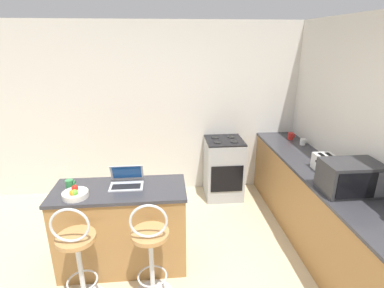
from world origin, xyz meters
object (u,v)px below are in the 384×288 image
(toaster, at_px, (326,164))
(mug_green, at_px, (70,184))
(bar_stool_near, at_px, (78,259))
(stove_range, at_px, (223,168))
(fruit_bowl, at_px, (75,194))
(laptop, at_px, (127,180))
(mug_white, at_px, (303,142))
(mug_red, at_px, (291,136))
(microwave, at_px, (350,177))
(bar_stool_far, at_px, (151,254))

(toaster, height_order, mug_green, toaster)
(bar_stool_near, relative_size, stove_range, 1.15)
(stove_range, height_order, fruit_bowl, fruit_bowl)
(laptop, bearing_deg, toaster, 3.15)
(laptop, height_order, mug_white, laptop)
(mug_red, bearing_deg, microwave, -93.40)
(bar_stool_far, relative_size, stove_range, 1.15)
(bar_stool_near, height_order, mug_green, bar_stool_near)
(microwave, relative_size, mug_white, 5.74)
(fruit_bowl, bearing_deg, mug_red, 28.57)
(fruit_bowl, height_order, mug_white, fruit_bowl)
(mug_white, bearing_deg, mug_red, 106.52)
(mug_red, bearing_deg, laptop, -150.87)
(laptop, bearing_deg, mug_white, 23.43)
(mug_red, distance_m, mug_white, 0.26)
(laptop, bearing_deg, mug_red, 29.13)
(mug_green, bearing_deg, stove_range, 36.46)
(mug_green, bearing_deg, bar_stool_far, -34.97)
(microwave, height_order, stove_range, microwave)
(mug_green, bearing_deg, fruit_bowl, -62.22)
(microwave, bearing_deg, mug_white, 82.94)
(microwave, height_order, mug_red, microwave)
(bar_stool_far, height_order, mug_white, bar_stool_far)
(bar_stool_far, distance_m, mug_red, 2.78)
(bar_stool_near, xyz_separation_m, laptop, (0.39, 0.59, 0.46))
(microwave, bearing_deg, laptop, 170.58)
(fruit_bowl, distance_m, mug_white, 3.06)
(stove_range, height_order, mug_white, mug_white)
(laptop, relative_size, mug_green, 3.52)
(toaster, bearing_deg, stove_range, 126.96)
(toaster, bearing_deg, mug_green, -176.98)
(laptop, bearing_deg, stove_range, 46.18)
(laptop, xyz_separation_m, mug_green, (-0.56, -0.02, -0.01))
(bar_stool_near, xyz_separation_m, mug_white, (2.73, 1.61, 0.46))
(bar_stool_near, bearing_deg, mug_red, 34.90)
(stove_range, distance_m, mug_white, 1.22)
(laptop, xyz_separation_m, toaster, (2.20, 0.12, 0.04))
(laptop, height_order, mug_red, laptop)
(microwave, xyz_separation_m, toaster, (0.02, 0.48, -0.06))
(bar_stool_near, bearing_deg, bar_stool_far, 0.00)
(toaster, distance_m, fruit_bowl, 2.68)
(bar_stool_near, distance_m, mug_white, 3.20)
(laptop, bearing_deg, microwave, -9.42)
(stove_range, relative_size, mug_red, 8.92)
(laptop, height_order, stove_range, laptop)
(bar_stool_near, xyz_separation_m, mug_green, (-0.17, 0.56, 0.46))
(bar_stool_far, xyz_separation_m, mug_white, (2.10, 1.61, 0.46))
(bar_stool_near, height_order, mug_white, bar_stool_near)
(bar_stool_far, xyz_separation_m, microwave, (1.93, 0.23, 0.57))
(microwave, bearing_deg, bar_stool_near, -174.90)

